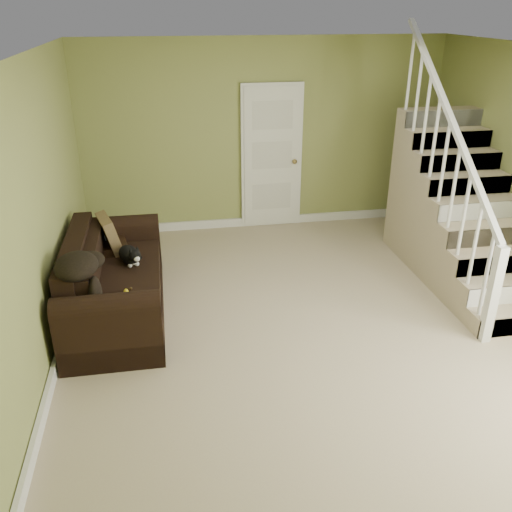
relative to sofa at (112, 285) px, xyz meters
name	(u,v)px	position (x,y,z in m)	size (l,w,h in m)	color
floor	(312,321)	(2.02, -0.53, -0.32)	(5.00, 5.50, 0.01)	tan
ceiling	(326,53)	(2.02, -0.53, 2.28)	(5.00, 5.50, 0.01)	white
wall_back	(264,136)	(2.02, 2.22, 0.98)	(5.00, 0.04, 2.60)	#89924F
wall_front	(477,392)	(2.02, -3.28, 0.98)	(5.00, 0.04, 2.60)	#89924F
wall_left	(37,218)	(-0.48, -0.53, 0.98)	(0.04, 5.50, 2.60)	#89924F
baseboard_back	(264,221)	(2.02, 2.19, -0.26)	(5.00, 0.04, 0.12)	white
baseboard_left	(63,339)	(-0.45, -0.53, -0.26)	(0.04, 5.50, 0.12)	white
door	(272,158)	(2.12, 2.17, 0.68)	(0.86, 0.12, 2.02)	white
staircase	(455,218)	(4.01, 0.43, 0.32)	(1.00, 2.51, 2.82)	tan
sofa	(112,285)	(0.00, 0.00, 0.00)	(0.92, 2.14, 0.85)	black
side_table	(108,264)	(-0.09, 0.62, -0.04)	(0.53, 0.53, 0.77)	black
cat	(129,255)	(0.19, 0.20, 0.23)	(0.34, 0.51, 0.25)	black
banana	(126,294)	(0.18, -0.52, 0.16)	(0.05, 0.19, 0.05)	yellow
throw_pillow	(110,235)	(-0.02, 0.60, 0.32)	(0.11, 0.44, 0.44)	#44321B
throw_blanket	(76,266)	(-0.21, -0.64, 0.55)	(0.38, 0.50, 0.20)	black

